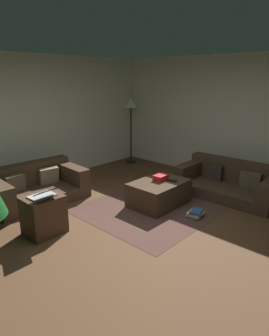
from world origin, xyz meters
TOP-DOWN VIEW (x-y plane):
  - ground_plane at (0.00, 0.00)m, footprint 6.40×6.40m
  - rear_partition at (0.00, 3.14)m, footprint 6.40×0.12m
  - corner_partition at (3.14, 0.00)m, footprint 0.12×6.40m
  - couch_left at (-0.36, 2.25)m, footprint 1.69×1.08m
  - couch_right at (2.25, -0.24)m, footprint 0.97×1.85m
  - ottoman at (0.98, 0.44)m, footprint 0.99×0.70m
  - gift_box at (1.05, 0.47)m, footprint 0.23×0.18m
  - tv_remote at (1.15, 0.29)m, footprint 0.10×0.17m
  - side_table at (-0.92, 1.01)m, footprint 0.52×0.44m
  - laptop at (-0.92, 0.94)m, footprint 0.36×0.41m
  - book_stack at (1.00, -0.30)m, footprint 0.28×0.25m
  - corner_lamp at (2.65, 2.70)m, footprint 0.36×0.36m
  - area_rug at (0.98, 0.44)m, footprint 2.60×2.00m

SIDE VIEW (x-z plane):
  - ground_plane at x=0.00m, z-range 0.00..0.00m
  - area_rug at x=0.98m, z-range 0.00..0.01m
  - book_stack at x=1.00m, z-range 0.00..0.11m
  - ottoman at x=0.98m, z-range 0.00..0.42m
  - couch_right at x=2.25m, z-range -0.07..0.56m
  - couch_left at x=-0.36m, z-range -0.06..0.56m
  - side_table at x=-0.92m, z-range 0.00..0.56m
  - tv_remote at x=1.15m, z-range 0.42..0.44m
  - gift_box at x=1.05m, z-range 0.42..0.52m
  - laptop at x=-0.92m, z-range 0.52..0.70m
  - rear_partition at x=0.00m, z-range 0.00..2.60m
  - corner_partition at x=3.14m, z-range 0.00..2.60m
  - corner_lamp at x=2.65m, z-range 0.58..2.24m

